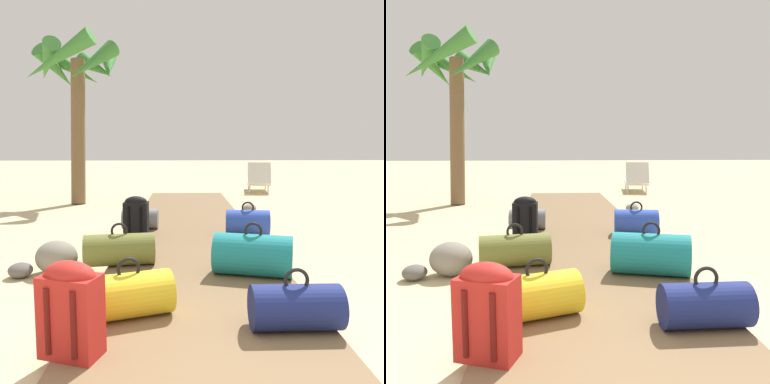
{
  "view_description": "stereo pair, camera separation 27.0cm",
  "coord_description": "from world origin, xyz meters",
  "views": [
    {
      "loc": [
        -0.14,
        -1.32,
        1.25
      ],
      "look_at": [
        0.03,
        4.82,
        0.55
      ],
      "focal_mm": 37.97,
      "sensor_mm": 36.0,
      "label": 1
    },
    {
      "loc": [
        -0.41,
        -1.31,
        1.25
      ],
      "look_at": [
        0.03,
        4.82,
        0.55
      ],
      "focal_mm": 37.97,
      "sensor_mm": 36.0,
      "label": 2
    }
  ],
  "objects": [
    {
      "name": "lounge_chair",
      "position": [
        1.96,
        9.6,
        0.33
      ],
      "size": [
        0.8,
        1.57,
        0.82
      ],
      "color": "white",
      "rests_on": "ground"
    },
    {
      "name": "duffel_bag_navy",
      "position": [
        0.59,
        1.15,
        0.23
      ],
      "size": [
        0.58,
        0.3,
        0.4
      ],
      "color": "navy",
      "rests_on": "boardwalk"
    },
    {
      "name": "rock_left_near",
      "position": [
        -1.36,
        2.59,
        0.16
      ],
      "size": [
        0.54,
        0.52,
        0.33
      ],
      "primitive_type": "ellipsoid",
      "rotation": [
        0.0,
        0.0,
        2.7
      ],
      "color": "gray",
      "rests_on": "ground"
    },
    {
      "name": "duffel_bag_teal",
      "position": [
        0.51,
        2.25,
        0.27
      ],
      "size": [
        0.77,
        0.55,
        0.49
      ],
      "color": "#197A7F",
      "rests_on": "boardwalk"
    },
    {
      "name": "backpack_black",
      "position": [
        -0.72,
        3.84,
        0.36
      ],
      "size": [
        0.32,
        0.23,
        0.53
      ],
      "color": "black",
      "rests_on": "boardwalk"
    },
    {
      "name": "boardwalk",
      "position": [
        0.0,
        4.38,
        0.04
      ],
      "size": [
        1.71,
        8.76,
        0.08
      ],
      "primitive_type": "cube",
      "color": "brown",
      "rests_on": "ground"
    },
    {
      "name": "ground_plane",
      "position": [
        0.0,
        3.51,
        0.0
      ],
      "size": [
        60.0,
        60.0,
        0.0
      ],
      "primitive_type": "plane",
      "color": "#CCB789"
    },
    {
      "name": "rock_left_mid",
      "position": [
        -1.67,
        2.48,
        0.07
      ],
      "size": [
        0.31,
        0.31,
        0.14
      ],
      "primitive_type": "ellipsoid",
      "rotation": [
        0.0,
        0.0,
        1.04
      ],
      "color": "#5B5651",
      "rests_on": "ground"
    },
    {
      "name": "palm_tree_far_left",
      "position": [
        -2.34,
        7.54,
        2.67
      ],
      "size": [
        1.95,
        2.0,
        3.5
      ],
      "color": "brown",
      "rests_on": "ground"
    },
    {
      "name": "backpack_red",
      "position": [
        -0.75,
        0.85,
        0.37
      ],
      "size": [
        0.37,
        0.29,
        0.54
      ],
      "color": "red",
      "rests_on": "boardwalk"
    },
    {
      "name": "rock_right_far",
      "position": [
        1.16,
        6.23,
        0.08
      ],
      "size": [
        0.31,
        0.35,
        0.16
      ],
      "primitive_type": "ellipsoid",
      "rotation": [
        0.0,
        0.0,
        1.32
      ],
      "color": "gray",
      "rests_on": "ground"
    },
    {
      "name": "duffel_bag_olive",
      "position": [
        -0.75,
        2.59,
        0.24
      ],
      "size": [
        0.72,
        0.41,
        0.42
      ],
      "color": "olive",
      "rests_on": "boardwalk"
    },
    {
      "name": "duffel_bag_grey",
      "position": [
        -0.72,
        4.37,
        0.22
      ],
      "size": [
        0.51,
        0.29,
        0.39
      ],
      "color": "slate",
      "rests_on": "boardwalk"
    },
    {
      "name": "duffel_bag_yellow",
      "position": [
        -0.5,
        1.37,
        0.24
      ],
      "size": [
        0.66,
        0.49,
        0.42
      ],
      "color": "gold",
      "rests_on": "boardwalk"
    },
    {
      "name": "duffel_bag_blue",
      "position": [
        0.74,
        3.91,
        0.25
      ],
      "size": [
        0.61,
        0.4,
        0.45
      ],
      "color": "#2847B7",
      "rests_on": "boardwalk"
    }
  ]
}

